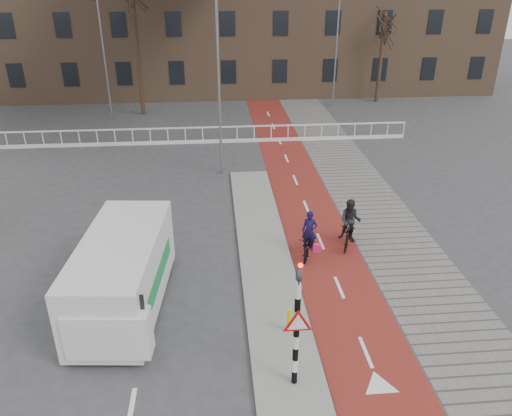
{
  "coord_description": "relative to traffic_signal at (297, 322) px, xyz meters",
  "views": [
    {
      "loc": [
        -2.32,
        -11.03,
        9.31
      ],
      "look_at": [
        -0.93,
        5.0,
        1.5
      ],
      "focal_mm": 35.0,
      "sensor_mm": 36.0,
      "label": 1
    }
  ],
  "objects": [
    {
      "name": "streetlight_right",
      "position": [
        7.09,
        26.9,
        2.08
      ],
      "size": [
        0.12,
        0.12,
        8.14
      ],
      "primitive_type": "cylinder",
      "color": "slate",
      "rests_on": "ground"
    },
    {
      "name": "bike_lane",
      "position": [
        2.1,
        12.02,
        -1.98
      ],
      "size": [
        2.5,
        60.0,
        0.01
      ],
      "primitive_type": "cube",
      "color": "maroon",
      "rests_on": "ground"
    },
    {
      "name": "traffic_signal",
      "position": [
        0.0,
        0.0,
        0.0
      ],
      "size": [
        0.8,
        0.8,
        3.68
      ],
      "color": "black",
      "rests_on": "curb_island"
    },
    {
      "name": "curb_island",
      "position": [
        -0.1,
        6.02,
        -1.93
      ],
      "size": [
        1.8,
        16.0,
        0.12
      ],
      "primitive_type": "cube",
      "color": "gray",
      "rests_on": "ground"
    },
    {
      "name": "cyclist_near",
      "position": [
        1.46,
        6.06,
        -1.41
      ],
      "size": [
        1.08,
        1.71,
        1.72
      ],
      "rotation": [
        0.0,
        0.0,
        -0.34
      ],
      "color": "black",
      "rests_on": "bike_lane"
    },
    {
      "name": "van",
      "position": [
        -4.56,
        3.62,
        -0.78
      ],
      "size": [
        2.61,
        5.51,
        2.3
      ],
      "rotation": [
        0.0,
        0.0,
        -0.09
      ],
      "color": "silver",
      "rests_on": "ground"
    },
    {
      "name": "bollard",
      "position": [
        0.15,
        1.9,
        -1.5
      ],
      "size": [
        0.12,
        0.12,
        0.75
      ],
      "primitive_type": "cylinder",
      "color": "#CFC80B",
      "rests_on": "curb_island"
    },
    {
      "name": "streetlight_near",
      "position": [
        -1.43,
        14.22,
        2.44
      ],
      "size": [
        0.12,
        0.12,
        8.86
      ],
      "primitive_type": "cylinder",
      "color": "slate",
      "rests_on": "ground"
    },
    {
      "name": "railing",
      "position": [
        -4.4,
        19.02,
        -1.68
      ],
      "size": [
        28.0,
        0.1,
        0.99
      ],
      "color": "silver",
      "rests_on": "ground"
    },
    {
      "name": "ground",
      "position": [
        0.6,
        2.02,
        -1.99
      ],
      "size": [
        120.0,
        120.0,
        0.0
      ],
      "primitive_type": "plane",
      "color": "#38383A",
      "rests_on": "ground"
    },
    {
      "name": "cyclist_far",
      "position": [
        3.05,
        6.62,
        -1.22
      ],
      "size": [
        1.13,
        1.75,
        1.84
      ],
      "rotation": [
        0.0,
        0.0,
        -0.42
      ],
      "color": "black",
      "rests_on": "bike_lane"
    },
    {
      "name": "sidewalk",
      "position": [
        4.9,
        12.02,
        -1.98
      ],
      "size": [
        3.0,
        60.0,
        0.01
      ],
      "primitive_type": "cube",
      "color": "slate",
      "rests_on": "ground"
    },
    {
      "name": "tree_right",
      "position": [
        10.71,
        27.9,
        1.23
      ],
      "size": [
        0.27,
        0.27,
        6.44
      ],
      "primitive_type": "cylinder",
      "color": "#301E15",
      "rests_on": "ground"
    },
    {
      "name": "tree_mid",
      "position": [
        -6.59,
        25.79,
        2.17
      ],
      "size": [
        0.29,
        0.29,
        8.32
      ],
      "primitive_type": "cylinder",
      "color": "#301E15",
      "rests_on": "ground"
    },
    {
      "name": "streetlight_left",
      "position": [
        -8.53,
        24.54,
        1.84
      ],
      "size": [
        0.12,
        0.12,
        7.67
      ],
      "primitive_type": "cylinder",
      "color": "slate",
      "rests_on": "ground"
    }
  ]
}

